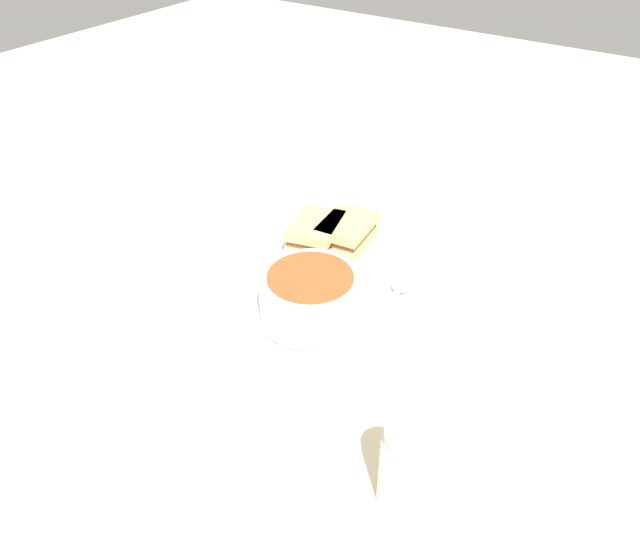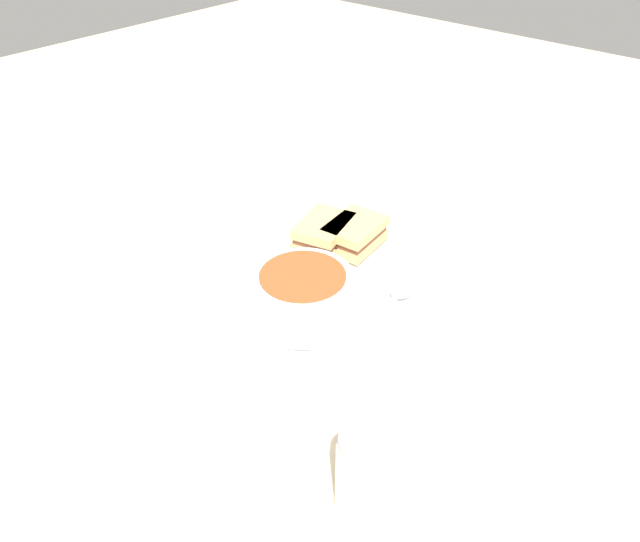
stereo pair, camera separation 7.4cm
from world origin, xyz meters
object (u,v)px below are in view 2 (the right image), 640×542
object	(u,v)px
sandwich_half_near	(355,234)
salt_shaker	(360,474)
spoon	(397,295)
sandwich_half_far	(324,233)
soup_bowl	(303,296)

from	to	relation	value
sandwich_half_near	salt_shaker	xyz separation A→B (m)	(0.23, -0.29, 0.01)
spoon	salt_shaker	world-z (taller)	salt_shaker
sandwich_half_near	salt_shaker	bearing A→B (deg)	-51.07
sandwich_half_near	sandwich_half_far	world-z (taller)	same
sandwich_half_near	sandwich_half_far	bearing A→B (deg)	-142.88
spoon	salt_shaker	distance (m)	0.27
soup_bowl	spoon	size ratio (longest dim) A/B	0.91
soup_bowl	salt_shaker	xyz separation A→B (m)	(0.19, -0.14, -0.01)
sandwich_half_far	salt_shaker	size ratio (longest dim) A/B	1.07
spoon	salt_shaker	xyz separation A→B (m)	(0.13, -0.23, 0.02)
sandwich_half_far	spoon	bearing A→B (deg)	-12.60
sandwich_half_near	sandwich_half_far	xyz separation A→B (m)	(-0.03, -0.02, 0.00)
sandwich_half_near	sandwich_half_far	size ratio (longest dim) A/B	0.93
soup_bowl	sandwich_half_far	distance (m)	0.15
soup_bowl	sandwich_half_near	bearing A→B (deg)	107.40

